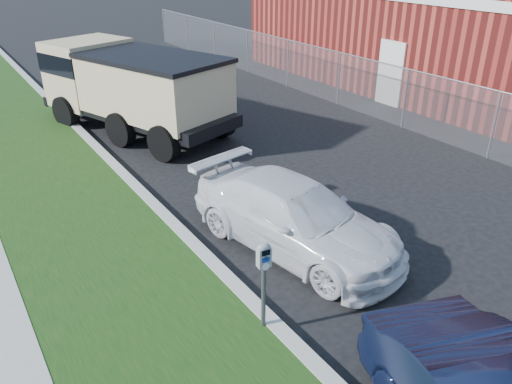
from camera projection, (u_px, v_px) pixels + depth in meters
ground at (345, 240)px, 9.66m from camera, size 120.00×120.00×0.00m
streetside at (17, 280)px, 8.40m from camera, size 6.12×50.00×0.15m
chainlink_fence at (340, 69)px, 17.28m from camera, size 0.06×30.06×30.00m
brick_building at (434, 25)px, 20.58m from camera, size 9.20×14.20×4.17m
parking_meter at (264, 268)px, 6.86m from camera, size 0.21×0.15×1.41m
white_wagon at (294, 215)px, 9.23m from camera, size 2.62×4.66×1.28m
dump_truck at (130, 85)px, 14.77m from camera, size 4.27×6.74×2.48m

